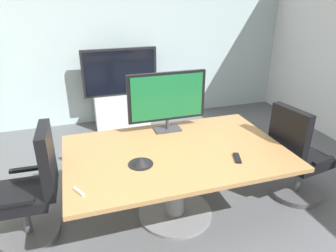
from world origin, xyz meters
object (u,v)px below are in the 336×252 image
(tv_monitor, at_px, (167,98))
(office_chair_left, at_px, (33,195))
(wall_display_unit, at_px, (122,101))
(conference_table, at_px, (176,166))
(office_chair_right, at_px, (295,161))
(conference_phone, at_px, (141,161))
(remote_control, at_px, (237,158))

(tv_monitor, bearing_deg, office_chair_left, -164.63)
(wall_display_unit, bearing_deg, tv_monitor, -84.79)
(conference_table, distance_m, wall_display_unit, 2.47)
(office_chair_right, xyz_separation_m, conference_phone, (-1.70, -0.04, 0.32))
(office_chair_left, xyz_separation_m, office_chair_right, (2.65, -0.22, 0.00))
(conference_table, bearing_deg, conference_phone, -158.69)
(office_chair_left, distance_m, remote_control, 1.87)
(office_chair_left, height_order, wall_display_unit, wall_display_unit)
(office_chair_right, relative_size, tv_monitor, 1.30)
(remote_control, bearing_deg, office_chair_right, 32.78)
(office_chair_right, bearing_deg, wall_display_unit, 19.57)
(conference_table, height_order, office_chair_left, office_chair_left)
(office_chair_right, xyz_separation_m, wall_display_unit, (-1.44, 2.57, -0.01))
(office_chair_right, bearing_deg, office_chair_left, 75.62)
(conference_phone, bearing_deg, office_chair_left, 165.04)
(conference_table, height_order, remote_control, remote_control)
(tv_monitor, relative_size, conference_phone, 3.82)
(conference_table, relative_size, conference_phone, 9.39)
(conference_table, xyz_separation_m, remote_control, (0.48, -0.32, 0.18))
(conference_table, distance_m, conference_phone, 0.45)
(remote_control, bearing_deg, wall_display_unit, 121.25)
(tv_monitor, distance_m, conference_phone, 0.84)
(tv_monitor, height_order, wall_display_unit, tv_monitor)
(office_chair_left, distance_m, conference_phone, 1.03)
(office_chair_right, xyz_separation_m, remote_control, (-0.85, -0.20, 0.30))
(office_chair_left, height_order, office_chair_right, same)
(tv_monitor, xyz_separation_m, wall_display_unit, (-0.18, 1.97, -0.66))
(conference_table, relative_size, remote_control, 12.15)
(conference_table, distance_m, office_chair_right, 1.34)
(conference_table, xyz_separation_m, conference_phone, (-0.38, -0.15, 0.20))
(office_chair_left, relative_size, wall_display_unit, 0.83)
(tv_monitor, xyz_separation_m, conference_phone, (-0.44, -0.64, -0.33))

